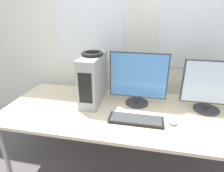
{
  "coord_description": "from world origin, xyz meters",
  "views": [
    {
      "loc": [
        0.11,
        -1.02,
        1.58
      ],
      "look_at": [
        -0.19,
        0.45,
        0.95
      ],
      "focal_mm": 30.0,
      "sensor_mm": 36.0,
      "label": 1
    }
  ],
  "objects_px": {
    "monitor_main": "(138,79)",
    "monitor_right_near": "(211,86)",
    "headphones": "(92,54)",
    "mouse": "(173,121)",
    "cell_phone": "(64,108)",
    "pc_tower": "(93,79)",
    "keyboard": "(136,120)"
  },
  "relations": [
    {
      "from": "mouse",
      "to": "pc_tower",
      "type": "bearing_deg",
      "value": 160.18
    },
    {
      "from": "monitor_main",
      "to": "mouse",
      "type": "bearing_deg",
      "value": -42.01
    },
    {
      "from": "keyboard",
      "to": "headphones",
      "type": "bearing_deg",
      "value": 146.53
    },
    {
      "from": "headphones",
      "to": "mouse",
      "type": "distance_m",
      "value": 0.91
    },
    {
      "from": "cell_phone",
      "to": "monitor_right_near",
      "type": "bearing_deg",
      "value": -7.73
    },
    {
      "from": "pc_tower",
      "to": "keyboard",
      "type": "bearing_deg",
      "value": -33.39
    },
    {
      "from": "monitor_main",
      "to": "monitor_right_near",
      "type": "xyz_separation_m",
      "value": [
        0.63,
        -0.0,
        -0.02
      ]
    },
    {
      "from": "headphones",
      "to": "mouse",
      "type": "xyz_separation_m",
      "value": [
        0.74,
        -0.27,
        -0.46
      ]
    },
    {
      "from": "mouse",
      "to": "cell_phone",
      "type": "xyz_separation_m",
      "value": [
        -0.96,
        0.05,
        -0.01
      ]
    },
    {
      "from": "monitor_right_near",
      "to": "cell_phone",
      "type": "bearing_deg",
      "value": -169.66
    },
    {
      "from": "monitor_main",
      "to": "cell_phone",
      "type": "bearing_deg",
      "value": -160.09
    },
    {
      "from": "mouse",
      "to": "cell_phone",
      "type": "height_order",
      "value": "mouse"
    },
    {
      "from": "pc_tower",
      "to": "keyboard",
      "type": "relative_size",
      "value": 1.07
    },
    {
      "from": "keyboard",
      "to": "cell_phone",
      "type": "height_order",
      "value": "keyboard"
    },
    {
      "from": "headphones",
      "to": "monitor_main",
      "type": "xyz_separation_m",
      "value": [
        0.43,
        0.01,
        -0.21
      ]
    },
    {
      "from": "monitor_main",
      "to": "mouse",
      "type": "height_order",
      "value": "monitor_main"
    },
    {
      "from": "keyboard",
      "to": "monitor_right_near",
      "type": "bearing_deg",
      "value": 26.57
    },
    {
      "from": "monitor_right_near",
      "to": "cell_phone",
      "type": "height_order",
      "value": "monitor_right_near"
    },
    {
      "from": "monitor_main",
      "to": "cell_phone",
      "type": "xyz_separation_m",
      "value": [
        -0.65,
        -0.24,
        -0.25
      ]
    },
    {
      "from": "monitor_right_near",
      "to": "monitor_main",
      "type": "bearing_deg",
      "value": 179.8
    },
    {
      "from": "keyboard",
      "to": "monitor_main",
      "type": "bearing_deg",
      "value": 93.26
    },
    {
      "from": "monitor_main",
      "to": "cell_phone",
      "type": "relative_size",
      "value": 3.54
    },
    {
      "from": "headphones",
      "to": "monitor_main",
      "type": "relative_size",
      "value": 0.39
    },
    {
      "from": "headphones",
      "to": "monitor_main",
      "type": "distance_m",
      "value": 0.48
    },
    {
      "from": "monitor_main",
      "to": "monitor_right_near",
      "type": "distance_m",
      "value": 0.63
    },
    {
      "from": "pc_tower",
      "to": "monitor_main",
      "type": "xyz_separation_m",
      "value": [
        0.43,
        0.01,
        0.03
      ]
    },
    {
      "from": "headphones",
      "to": "keyboard",
      "type": "relative_size",
      "value": 0.46
    },
    {
      "from": "pc_tower",
      "to": "monitor_right_near",
      "type": "distance_m",
      "value": 1.05
    },
    {
      "from": "monitor_right_near",
      "to": "mouse",
      "type": "bearing_deg",
      "value": -138.65
    },
    {
      "from": "mouse",
      "to": "cell_phone",
      "type": "distance_m",
      "value": 0.96
    },
    {
      "from": "monitor_right_near",
      "to": "keyboard",
      "type": "bearing_deg",
      "value": -153.43
    },
    {
      "from": "pc_tower",
      "to": "monitor_main",
      "type": "bearing_deg",
      "value": 1.93
    }
  ]
}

